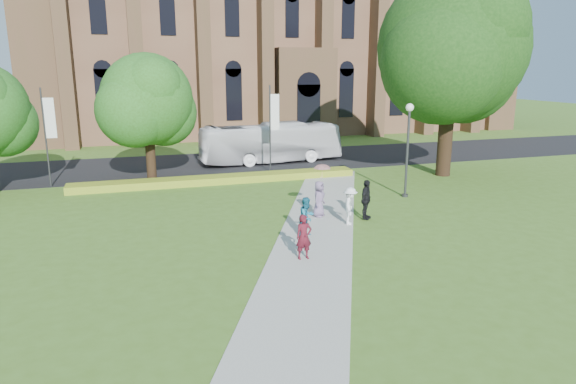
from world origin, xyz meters
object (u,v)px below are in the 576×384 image
object	(u,v)px
large_tree	(452,48)
tour_coach	(271,143)
pedestrian_0	(304,237)
streetlamp	(408,139)

from	to	relation	value
large_tree	tour_coach	distance (m)	14.45
tour_coach	pedestrian_0	world-z (taller)	tour_coach
pedestrian_0	tour_coach	bearing A→B (deg)	75.44
large_tree	pedestrian_0	distance (m)	20.06
large_tree	tour_coach	bearing A→B (deg)	140.74
streetlamp	large_tree	xyz separation A→B (m)	(5.50, 4.50, 5.07)
streetlamp	large_tree	bearing A→B (deg)	39.29
large_tree	tour_coach	world-z (taller)	large_tree
tour_coach	streetlamp	bearing A→B (deg)	-165.17
streetlamp	tour_coach	distance (m)	13.41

